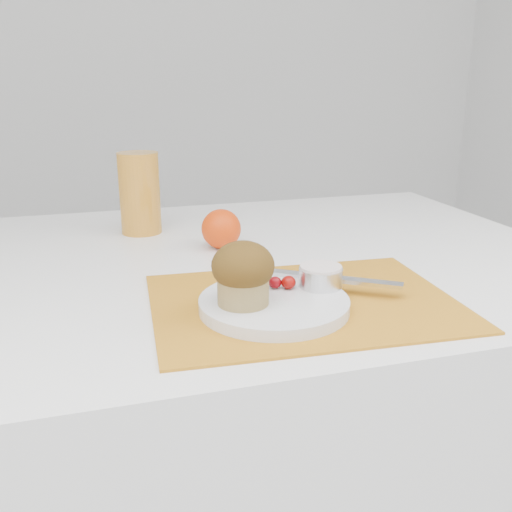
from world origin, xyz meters
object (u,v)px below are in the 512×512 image
object	(u,v)px
muffin	(243,273)
orange	(221,229)
table	(220,453)
juice_glass	(140,193)
plate	(274,304)

from	to	relation	value
muffin	orange	bearing A→B (deg)	82.03
table	orange	xyz separation A→B (m)	(0.02, 0.06, 0.41)
orange	juice_glass	world-z (taller)	juice_glass
orange	muffin	size ratio (longest dim) A/B	0.84
muffin	juice_glass	bearing A→B (deg)	100.39
muffin	plate	bearing A→B (deg)	6.35
juice_glass	muffin	size ratio (longest dim) A/B	1.88
juice_glass	orange	bearing A→B (deg)	-49.39
table	plate	bearing A→B (deg)	-84.39
table	plate	xyz separation A→B (m)	(0.02, -0.24, 0.39)
plate	orange	distance (m)	0.29
plate	muffin	size ratio (longest dim) A/B	2.35
orange	juice_glass	bearing A→B (deg)	130.61
orange	muffin	bearing A→B (deg)	-97.97
table	juice_glass	world-z (taller)	juice_glass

